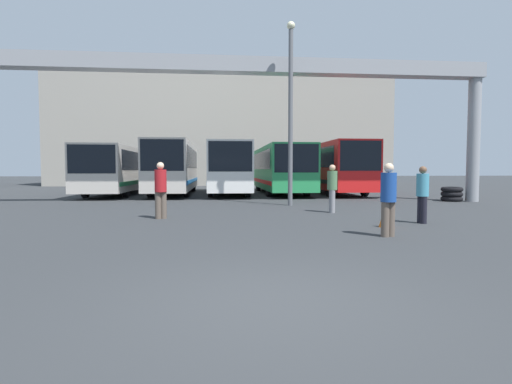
{
  "coord_description": "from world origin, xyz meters",
  "views": [
    {
      "loc": [
        -0.66,
        -4.55,
        1.58
      ],
      "look_at": [
        1.34,
        16.37,
        0.42
      ],
      "focal_mm": 28.0,
      "sensor_mm": 36.0,
      "label": 1
    }
  ],
  "objects_px": {
    "pedestrian_near_center": "(161,189)",
    "pedestrian_near_right": "(332,187)",
    "pedestrian_far_center": "(422,193)",
    "bus_slot_0": "(119,168)",
    "traffic_cone": "(386,215)",
    "pedestrian_mid_left": "(388,198)",
    "tire_stack": "(452,194)",
    "bus_slot_1": "(174,165)",
    "bus_slot_3": "(280,167)",
    "lamp_post": "(291,106)",
    "bus_slot_2": "(228,166)",
    "bus_slot_4": "(333,165)"
  },
  "relations": [
    {
      "from": "bus_slot_0",
      "to": "bus_slot_2",
      "type": "relative_size",
      "value": 1.07
    },
    {
      "from": "bus_slot_3",
      "to": "pedestrian_near_center",
      "type": "bearing_deg",
      "value": -113.84
    },
    {
      "from": "traffic_cone",
      "to": "tire_stack",
      "type": "xyz_separation_m",
      "value": [
        7.14,
        8.51,
        0.02
      ]
    },
    {
      "from": "tire_stack",
      "to": "bus_slot_4",
      "type": "bearing_deg",
      "value": 120.36
    },
    {
      "from": "lamp_post",
      "to": "bus_slot_3",
      "type": "bearing_deg",
      "value": 84.0
    },
    {
      "from": "bus_slot_4",
      "to": "tire_stack",
      "type": "xyz_separation_m",
      "value": [
        4.08,
        -6.97,
        -1.52
      ]
    },
    {
      "from": "bus_slot_1",
      "to": "tire_stack",
      "type": "bearing_deg",
      "value": -27.67
    },
    {
      "from": "pedestrian_near_right",
      "to": "tire_stack",
      "type": "height_order",
      "value": "pedestrian_near_right"
    },
    {
      "from": "bus_slot_0",
      "to": "lamp_post",
      "type": "bearing_deg",
      "value": -43.44
    },
    {
      "from": "pedestrian_far_center",
      "to": "lamp_post",
      "type": "relative_size",
      "value": 0.21
    },
    {
      "from": "bus_slot_0",
      "to": "tire_stack",
      "type": "height_order",
      "value": "bus_slot_0"
    },
    {
      "from": "bus_slot_3",
      "to": "bus_slot_2",
      "type": "bearing_deg",
      "value": -171.87
    },
    {
      "from": "pedestrian_near_center",
      "to": "pedestrian_mid_left",
      "type": "height_order",
      "value": "pedestrian_near_center"
    },
    {
      "from": "bus_slot_1",
      "to": "bus_slot_3",
      "type": "bearing_deg",
      "value": -0.29
    },
    {
      "from": "bus_slot_0",
      "to": "traffic_cone",
      "type": "height_order",
      "value": "bus_slot_0"
    },
    {
      "from": "pedestrian_near_right",
      "to": "traffic_cone",
      "type": "xyz_separation_m",
      "value": [
        0.41,
        -3.84,
        -0.6
      ]
    },
    {
      "from": "pedestrian_mid_left",
      "to": "traffic_cone",
      "type": "distance_m",
      "value": 1.74
    },
    {
      "from": "pedestrian_near_right",
      "to": "lamp_post",
      "type": "height_order",
      "value": "lamp_post"
    },
    {
      "from": "pedestrian_near_center",
      "to": "pedestrian_far_center",
      "type": "height_order",
      "value": "pedestrian_near_center"
    },
    {
      "from": "pedestrian_near_center",
      "to": "lamp_post",
      "type": "bearing_deg",
      "value": -156.45
    },
    {
      "from": "bus_slot_1",
      "to": "pedestrian_far_center",
      "type": "distance_m",
      "value": 17.89
    },
    {
      "from": "bus_slot_1",
      "to": "bus_slot_0",
      "type": "bearing_deg",
      "value": -177.24
    },
    {
      "from": "bus_slot_0",
      "to": "pedestrian_near_right",
      "type": "height_order",
      "value": "bus_slot_0"
    },
    {
      "from": "bus_slot_2",
      "to": "pedestrian_near_center",
      "type": "relative_size",
      "value": 5.78
    },
    {
      "from": "pedestrian_near_center",
      "to": "tire_stack",
      "type": "height_order",
      "value": "pedestrian_near_center"
    },
    {
      "from": "pedestrian_mid_left",
      "to": "lamp_post",
      "type": "bearing_deg",
      "value": -100.75
    },
    {
      "from": "bus_slot_3",
      "to": "traffic_cone",
      "type": "height_order",
      "value": "bus_slot_3"
    },
    {
      "from": "bus_slot_0",
      "to": "pedestrian_near_right",
      "type": "bearing_deg",
      "value": -49.02
    },
    {
      "from": "bus_slot_1",
      "to": "pedestrian_far_center",
      "type": "height_order",
      "value": "bus_slot_1"
    },
    {
      "from": "bus_slot_0",
      "to": "pedestrian_mid_left",
      "type": "relative_size",
      "value": 6.49
    },
    {
      "from": "pedestrian_near_center",
      "to": "pedestrian_mid_left",
      "type": "xyz_separation_m",
      "value": [
        5.84,
        -4.05,
        -0.05
      ]
    },
    {
      "from": "bus_slot_3",
      "to": "tire_stack",
      "type": "bearing_deg",
      "value": -45.14
    },
    {
      "from": "bus_slot_3",
      "to": "bus_slot_0",
      "type": "bearing_deg",
      "value": -179.27
    },
    {
      "from": "bus_slot_3",
      "to": "pedestrian_mid_left",
      "type": "distance_m",
      "value": 17.68
    },
    {
      "from": "pedestrian_near_center",
      "to": "pedestrian_far_center",
      "type": "relative_size",
      "value": 1.08
    },
    {
      "from": "pedestrian_far_center",
      "to": "pedestrian_near_right",
      "type": "distance_m",
      "value": 3.64
    },
    {
      "from": "bus_slot_3",
      "to": "pedestrian_near_right",
      "type": "bearing_deg",
      "value": -89.84
    },
    {
      "from": "pedestrian_near_center",
      "to": "tire_stack",
      "type": "relative_size",
      "value": 1.76
    },
    {
      "from": "pedestrian_far_center",
      "to": "bus_slot_1",
      "type": "bearing_deg",
      "value": 24.05
    },
    {
      "from": "pedestrian_mid_left",
      "to": "bus_slot_0",
      "type": "bearing_deg",
      "value": -75.52
    },
    {
      "from": "bus_slot_2",
      "to": "pedestrian_near_right",
      "type": "height_order",
      "value": "bus_slot_2"
    },
    {
      "from": "bus_slot_4",
      "to": "pedestrian_far_center",
      "type": "distance_m",
      "value": 14.93
    },
    {
      "from": "tire_stack",
      "to": "pedestrian_mid_left",
      "type": "bearing_deg",
      "value": -127.75
    },
    {
      "from": "bus_slot_0",
      "to": "traffic_cone",
      "type": "relative_size",
      "value": 16.65
    },
    {
      "from": "bus_slot_1",
      "to": "bus_slot_2",
      "type": "xyz_separation_m",
      "value": [
        3.51,
        -0.54,
        -0.04
      ]
    },
    {
      "from": "bus_slot_3",
      "to": "bus_slot_4",
      "type": "relative_size",
      "value": 1.13
    },
    {
      "from": "bus_slot_2",
      "to": "bus_slot_3",
      "type": "height_order",
      "value": "bus_slot_2"
    },
    {
      "from": "bus_slot_0",
      "to": "bus_slot_1",
      "type": "xyz_separation_m",
      "value": [
        3.51,
        0.17,
        0.16
      ]
    },
    {
      "from": "pedestrian_near_right",
      "to": "tire_stack",
      "type": "distance_m",
      "value": 8.9
    },
    {
      "from": "pedestrian_near_center",
      "to": "pedestrian_near_right",
      "type": "distance_m",
      "value": 6.19
    }
  ]
}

